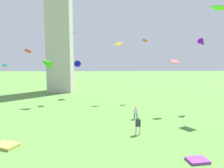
{
  "coord_description": "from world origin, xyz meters",
  "views": [
    {
      "loc": [
        0.76,
        -9.07,
        7.43
      ],
      "look_at": [
        1.57,
        15.24,
        4.49
      ],
      "focal_mm": 33.2,
      "sensor_mm": 36.0,
      "label": 1
    }
  ],
  "objects_px": {
    "person_1": "(136,112)",
    "kite_flying_6": "(145,40)",
    "kite_bundle_0": "(198,160)",
    "kite_flying_1": "(218,8)",
    "kite_flying_5": "(28,51)",
    "person_0": "(138,125)",
    "kite_flying_0": "(45,62)",
    "kite_flying_3": "(202,43)",
    "kite_flying_9": "(119,44)",
    "kite_flying_7": "(74,33)",
    "kite_bundle_1": "(6,146)",
    "kite_flying_2": "(5,65)",
    "kite_flying_8": "(77,62)",
    "kite_flying_4": "(174,61)"
  },
  "relations": [
    {
      "from": "kite_flying_1",
      "to": "kite_bundle_0",
      "type": "xyz_separation_m",
      "value": [
        -7.6,
        -12.47,
        -13.74
      ]
    },
    {
      "from": "kite_flying_4",
      "to": "kite_flying_9",
      "type": "height_order",
      "value": "kite_flying_9"
    },
    {
      "from": "kite_flying_6",
      "to": "kite_flying_7",
      "type": "xyz_separation_m",
      "value": [
        -12.43,
        0.1,
        1.27
      ]
    },
    {
      "from": "kite_flying_2",
      "to": "kite_flying_9",
      "type": "distance_m",
      "value": 19.1
    },
    {
      "from": "kite_flying_5",
      "to": "kite_bundle_0",
      "type": "bearing_deg",
      "value": 21.21
    },
    {
      "from": "kite_flying_6",
      "to": "person_0",
      "type": "bearing_deg",
      "value": 77.58
    },
    {
      "from": "person_0",
      "to": "kite_flying_8",
      "type": "relative_size",
      "value": 0.74
    },
    {
      "from": "kite_flying_6",
      "to": "kite_flying_9",
      "type": "xyz_separation_m",
      "value": [
        -4.71,
        -1.0,
        -0.72
      ]
    },
    {
      "from": "kite_flying_0",
      "to": "kite_bundle_0",
      "type": "relative_size",
      "value": 1.6
    },
    {
      "from": "person_1",
      "to": "kite_flying_6",
      "type": "bearing_deg",
      "value": -67.69
    },
    {
      "from": "person_1",
      "to": "kite_flying_4",
      "type": "height_order",
      "value": "kite_flying_4"
    },
    {
      "from": "kite_flying_2",
      "to": "kite_flying_7",
      "type": "relative_size",
      "value": 0.84
    },
    {
      "from": "kite_flying_2",
      "to": "kite_flying_3",
      "type": "height_order",
      "value": "kite_flying_3"
    },
    {
      "from": "person_0",
      "to": "kite_flying_4",
      "type": "height_order",
      "value": "kite_flying_4"
    },
    {
      "from": "kite_flying_2",
      "to": "kite_flying_6",
      "type": "xyz_separation_m",
      "value": [
        23.39,
        2.7,
        4.31
      ]
    },
    {
      "from": "kite_flying_8",
      "to": "kite_flying_9",
      "type": "xyz_separation_m",
      "value": [
        7.79,
        -4.67,
        3.14
      ]
    },
    {
      "from": "kite_flying_6",
      "to": "kite_flying_9",
      "type": "distance_m",
      "value": 4.87
    },
    {
      "from": "kite_flying_3",
      "to": "kite_flying_4",
      "type": "distance_m",
      "value": 5.78
    },
    {
      "from": "kite_flying_5",
      "to": "kite_flying_8",
      "type": "height_order",
      "value": "kite_flying_5"
    },
    {
      "from": "kite_flying_7",
      "to": "kite_bundle_0",
      "type": "distance_m",
      "value": 28.63
    },
    {
      "from": "kite_flying_4",
      "to": "kite_flying_7",
      "type": "height_order",
      "value": "kite_flying_7"
    },
    {
      "from": "kite_flying_0",
      "to": "kite_flying_6",
      "type": "relative_size",
      "value": 2.57
    },
    {
      "from": "kite_flying_1",
      "to": "kite_bundle_0",
      "type": "bearing_deg",
      "value": -56.62
    },
    {
      "from": "kite_flying_1",
      "to": "kite_flying_5",
      "type": "bearing_deg",
      "value": -111.94
    },
    {
      "from": "person_1",
      "to": "kite_flying_3",
      "type": "bearing_deg",
      "value": -117.04
    },
    {
      "from": "kite_flying_0",
      "to": "kite_flying_6",
      "type": "height_order",
      "value": "kite_flying_6"
    },
    {
      "from": "kite_flying_3",
      "to": "kite_flying_8",
      "type": "bearing_deg",
      "value": 27.04
    },
    {
      "from": "kite_flying_6",
      "to": "kite_bundle_1",
      "type": "xyz_separation_m",
      "value": [
        -15.49,
        -19.94,
        -10.6
      ]
    },
    {
      "from": "kite_flying_4",
      "to": "kite_flying_7",
      "type": "xyz_separation_m",
      "value": [
        -14.72,
        9.4,
        4.89
      ]
    },
    {
      "from": "person_1",
      "to": "kite_bundle_0",
      "type": "relative_size",
      "value": 1.06
    },
    {
      "from": "kite_flying_9",
      "to": "kite_bundle_0",
      "type": "relative_size",
      "value": 1.02
    },
    {
      "from": "kite_flying_0",
      "to": "kite_flying_8",
      "type": "bearing_deg",
      "value": 174.02
    },
    {
      "from": "person_1",
      "to": "kite_flying_5",
      "type": "height_order",
      "value": "kite_flying_5"
    },
    {
      "from": "kite_flying_0",
      "to": "kite_flying_3",
      "type": "height_order",
      "value": "kite_flying_3"
    },
    {
      "from": "kite_bundle_1",
      "to": "kite_flying_2",
      "type": "bearing_deg",
      "value": 114.6
    },
    {
      "from": "kite_flying_4",
      "to": "kite_flying_8",
      "type": "relative_size",
      "value": 0.52
    },
    {
      "from": "kite_flying_4",
      "to": "kite_bundle_0",
      "type": "xyz_separation_m",
      "value": [
        -2.63,
        -13.67,
        -7.01
      ]
    },
    {
      "from": "kite_flying_1",
      "to": "kite_flying_3",
      "type": "relative_size",
      "value": 1.06
    },
    {
      "from": "kite_flying_3",
      "to": "kite_flying_9",
      "type": "distance_m",
      "value": 13.23
    },
    {
      "from": "person_1",
      "to": "kite_bundle_1",
      "type": "bearing_deg",
      "value": 70.2
    },
    {
      "from": "kite_flying_4",
      "to": "kite_flying_7",
      "type": "bearing_deg",
      "value": -48.98
    },
    {
      "from": "kite_flying_2",
      "to": "kite_flying_0",
      "type": "bearing_deg",
      "value": -161.77
    },
    {
      "from": "person_0",
      "to": "kite_flying_0",
      "type": "height_order",
      "value": "kite_flying_0"
    },
    {
      "from": "person_1",
      "to": "kite_flying_0",
      "type": "height_order",
      "value": "kite_flying_0"
    },
    {
      "from": "kite_flying_5",
      "to": "kite_bundle_1",
      "type": "height_order",
      "value": "kite_flying_5"
    },
    {
      "from": "kite_flying_9",
      "to": "kite_flying_2",
      "type": "bearing_deg",
      "value": -12.1
    },
    {
      "from": "kite_flying_4",
      "to": "kite_flying_2",
      "type": "bearing_deg",
      "value": -30.82
    },
    {
      "from": "kite_flying_5",
      "to": "kite_flying_6",
      "type": "relative_size",
      "value": 1.23
    },
    {
      "from": "kite_flying_3",
      "to": "kite_flying_7",
      "type": "bearing_deg",
      "value": 35.58
    },
    {
      "from": "kite_bundle_0",
      "to": "kite_flying_7",
      "type": "bearing_deg",
      "value": 117.66
    }
  ]
}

